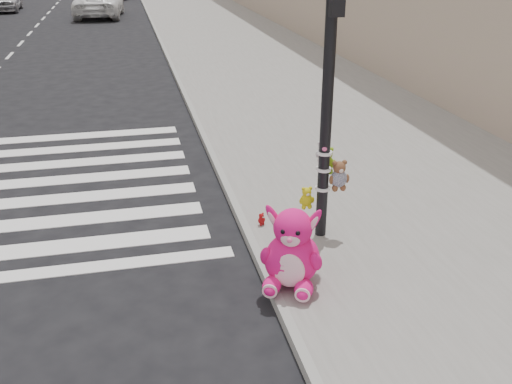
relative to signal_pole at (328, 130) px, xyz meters
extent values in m
plane|color=black|center=(-2.63, -1.81, -1.77)|extent=(120.00, 120.00, 0.00)
cube|color=slate|center=(2.37, 8.19, -1.70)|extent=(7.00, 80.00, 0.14)
cube|color=gray|center=(-1.08, 8.19, -1.70)|extent=(0.12, 80.00, 0.15)
cylinder|color=black|center=(-0.03, -0.01, 0.37)|extent=(0.16, 0.16, 4.00)
cylinder|color=white|center=(-0.03, -0.01, -0.88)|extent=(0.22, 0.22, 0.04)
cylinder|color=white|center=(-0.03, -0.01, -0.58)|extent=(0.22, 0.22, 0.04)
cylinder|color=white|center=(-0.03, -0.01, -0.33)|extent=(0.22, 0.22, 0.04)
ellipsoid|color=#EA1375|center=(-1.15, -1.41, -1.53)|extent=(0.37, 0.44, 0.20)
ellipsoid|color=#EA1375|center=(-0.78, -1.58, -1.53)|extent=(0.37, 0.44, 0.20)
ellipsoid|color=#EA1375|center=(-0.83, -1.21, -1.28)|extent=(0.90, 0.85, 0.71)
ellipsoid|color=#F9BFD1|center=(-0.94, -1.43, -1.30)|extent=(0.42, 0.29, 0.47)
sphere|color=#EA1375|center=(-0.83, -1.21, -0.83)|extent=(0.65, 0.65, 0.49)
ellipsoid|color=#EA1375|center=(-1.03, -1.10, -0.76)|extent=(0.35, 0.23, 0.49)
ellipsoid|color=#EA1375|center=(-0.62, -1.28, -0.76)|extent=(0.35, 0.23, 0.49)
imported|color=white|center=(-3.89, 29.15, -1.01)|extent=(2.96, 5.68, 1.53)
camera|label=1|loc=(-2.67, -7.21, 2.43)|focal=40.00mm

